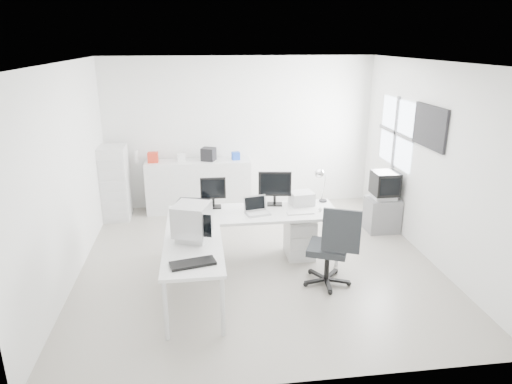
{
  "coord_description": "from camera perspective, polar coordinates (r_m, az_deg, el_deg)",
  "views": [
    {
      "loc": [
        -0.8,
        -5.93,
        3.07
      ],
      "look_at": [
        0.0,
        0.2,
        1.0
      ],
      "focal_mm": 32.0,
      "sensor_mm": 36.0,
      "label": 1
    }
  ],
  "objects": [
    {
      "name": "clutter_box_a",
      "position": [
        8.45,
        -12.76,
        4.24
      ],
      "size": [
        0.18,
        0.16,
        0.18
      ],
      "primitive_type": "cube",
      "rotation": [
        0.0,
        0.0,
        -0.01
      ],
      "color": "red",
      "rests_on": "sideboard"
    },
    {
      "name": "clutter_box_b",
      "position": [
        8.42,
        -9.35,
        4.27
      ],
      "size": [
        0.16,
        0.14,
        0.14
      ],
      "primitive_type": "cube",
      "rotation": [
        0.0,
        0.0,
        0.13
      ],
      "color": "silver",
      "rests_on": "sideboard"
    },
    {
      "name": "tv_cabinet",
      "position": [
        7.93,
        15.48,
        -2.74
      ],
      "size": [
        0.52,
        0.43,
        0.57
      ],
      "primitive_type": "cube",
      "color": "slate",
      "rests_on": "floor"
    },
    {
      "name": "desk_lamp",
      "position": [
        6.87,
        8.47,
        0.94
      ],
      "size": [
        0.2,
        0.2,
        0.54
      ],
      "primitive_type": null,
      "rotation": [
        0.0,
        0.0,
        0.15
      ],
      "color": "silver",
      "rests_on": "main_desk"
    },
    {
      "name": "crt_monitor",
      "position": [
        5.55,
        -8.01,
        -3.63
      ],
      "size": [
        0.55,
        0.55,
        0.49
      ],
      "primitive_type": null,
      "rotation": [
        0.0,
        0.0,
        -0.34
      ],
      "color": "#B7B7BA",
      "rests_on": "side_desk"
    },
    {
      "name": "office_chair",
      "position": [
        6.0,
        8.99,
        -6.5
      ],
      "size": [
        0.85,
        0.85,
        1.11
      ],
      "primitive_type": null,
      "rotation": [
        0.0,
        0.0,
        -0.41
      ],
      "color": "#282A2D",
      "rests_on": "floor"
    },
    {
      "name": "wall_picture",
      "position": [
        6.96,
        20.91,
        7.63
      ],
      "size": [
        0.04,
        0.9,
        0.6
      ],
      "primitive_type": null,
      "color": "black",
      "rests_on": "right_wall"
    },
    {
      "name": "main_desk",
      "position": [
        6.62,
        -0.34,
        -5.52
      ],
      "size": [
        2.4,
        0.8,
        0.75
      ],
      "primitive_type": null,
      "color": "silver",
      "rests_on": "floor"
    },
    {
      "name": "laser_printer",
      "position": [
        6.77,
        5.73,
        -0.78
      ],
      "size": [
        0.36,
        0.32,
        0.19
      ],
      "primitive_type": "cube",
      "rotation": [
        0.0,
        0.0,
        0.13
      ],
      "color": "silver",
      "rests_on": "main_desk"
    },
    {
      "name": "clutter_box_c",
      "position": [
        8.41,
        -5.96,
        4.72
      ],
      "size": [
        0.3,
        0.29,
        0.24
      ],
      "primitive_type": "cube",
      "rotation": [
        0.0,
        0.0,
        -0.41
      ],
      "color": "black",
      "rests_on": "sideboard"
    },
    {
      "name": "clutter_box_d",
      "position": [
        8.45,
        -2.55,
        4.54
      ],
      "size": [
        0.16,
        0.14,
        0.14
      ],
      "primitive_type": "cube",
      "rotation": [
        0.0,
        0.0,
        0.12
      ],
      "color": "#1A44B8",
      "rests_on": "sideboard"
    },
    {
      "name": "white_keyboard",
      "position": [
        6.44,
        5.57,
        -2.62
      ],
      "size": [
        0.38,
        0.13,
        0.02
      ],
      "primitive_type": "cube",
      "rotation": [
        0.0,
        0.0,
        0.03
      ],
      "color": "silver",
      "rests_on": "main_desk"
    },
    {
      "name": "back_wall",
      "position": [
        8.63,
        -2.0,
        7.36
      ],
      "size": [
        5.0,
        0.02,
        2.8
      ],
      "primitive_type": "cube",
      "color": "silver",
      "rests_on": "floor"
    },
    {
      "name": "lcd_monitor_small",
      "position": [
        6.59,
        -5.38,
        -0.07
      ],
      "size": [
        0.37,
        0.22,
        0.46
      ],
      "primitive_type": null,
      "rotation": [
        0.0,
        0.0,
        -0.02
      ],
      "color": "black",
      "rests_on": "main_desk"
    },
    {
      "name": "sideboard",
      "position": [
        8.57,
        -7.16,
        0.78
      ],
      "size": [
        1.92,
        0.48,
        0.96
      ],
      "primitive_type": "cube",
      "color": "silver",
      "rests_on": "floor"
    },
    {
      "name": "laptop",
      "position": [
        6.35,
        0.21,
        -1.87
      ],
      "size": [
        0.39,
        0.4,
        0.22
      ],
      "primitive_type": null,
      "rotation": [
        0.0,
        0.0,
        0.22
      ],
      "color": "#B7B7BA",
      "rests_on": "main_desk"
    },
    {
      "name": "black_keyboard",
      "position": [
        5.05,
        -7.91,
        -8.81
      ],
      "size": [
        0.52,
        0.3,
        0.03
      ],
      "primitive_type": "cube",
      "rotation": [
        0.0,
        0.0,
        0.23
      ],
      "color": "black",
      "rests_on": "side_desk"
    },
    {
      "name": "floor",
      "position": [
        6.73,
        0.22,
        -8.65
      ],
      "size": [
        5.0,
        5.0,
        0.01
      ],
      "primitive_type": "cube",
      "color": "beige",
      "rests_on": "ground"
    },
    {
      "name": "right_wall",
      "position": [
        6.99,
        21.04,
        3.44
      ],
      "size": [
        0.02,
        5.0,
        2.8
      ],
      "primitive_type": "cube",
      "color": "silver",
      "rests_on": "floor"
    },
    {
      "name": "window",
      "position": [
        7.98,
        17.09,
        7.1
      ],
      "size": [
        0.02,
        1.2,
        1.1
      ],
      "primitive_type": null,
      "color": "white",
      "rests_on": "right_wall"
    },
    {
      "name": "ceiling",
      "position": [
        5.99,
        0.26,
        15.93
      ],
      "size": [
        5.0,
        5.0,
        0.01
      ],
      "primitive_type": "cube",
      "color": "white",
      "rests_on": "back_wall"
    },
    {
      "name": "filing_cabinet",
      "position": [
        8.44,
        -17.22,
        1.08
      ],
      "size": [
        0.46,
        0.55,
        1.32
      ],
      "primitive_type": "cube",
      "color": "silver",
      "rests_on": "floor"
    },
    {
      "name": "clutter_bottle",
      "position": [
        8.52,
        -14.76,
        4.33
      ],
      "size": [
        0.07,
        0.07,
        0.22
      ],
      "primitive_type": "cylinder",
      "color": "silver",
      "rests_on": "sideboard"
    },
    {
      "name": "lcd_monitor_large",
      "position": [
        6.67,
        2.36,
        0.42
      ],
      "size": [
        0.5,
        0.26,
        0.5
      ],
      "primitive_type": null,
      "rotation": [
        0.0,
        0.0,
        -0.14
      ],
      "color": "black",
      "rests_on": "main_desk"
    },
    {
      "name": "white_mouse",
      "position": [
        6.55,
        8.04,
        -2.17
      ],
      "size": [
        0.05,
        0.05,
        0.05
      ],
      "primitive_type": "sphere",
      "color": "silver",
      "rests_on": "main_desk"
    },
    {
      "name": "inkjet_printer",
      "position": [
        6.5,
        -7.93,
        -1.86
      ],
      "size": [
        0.51,
        0.44,
        0.16
      ],
      "primitive_type": "cube",
      "rotation": [
        0.0,
        0.0,
        -0.24
      ],
      "color": "black",
      "rests_on": "main_desk"
    },
    {
      "name": "drawer_pedestal",
      "position": [
        6.81,
        5.49,
        -5.59
      ],
      "size": [
        0.4,
        0.5,
        0.6
      ],
      "primitive_type": "cube",
      "color": "silver",
      "rests_on": "floor"
    },
    {
      "name": "side_desk",
      "position": [
        5.59,
        -7.73,
        -10.5
      ],
      "size": [
        0.7,
        1.4,
        0.75
      ],
      "primitive_type": null,
      "color": "silver",
      "rests_on": "floor"
    },
    {
      "name": "crt_tv",
      "position": [
        7.77,
        15.8,
        0.76
      ],
      "size": [
        0.5,
        0.48,
        0.45
      ],
      "primitive_type": null,
      "color": "black",
      "rests_on": "tv_cabinet"
    },
    {
      "name": "left_wall",
      "position": [
        6.39,
        -22.59,
        1.91
      ],
      "size": [
        0.02,
        5.0,
        2.8
      ],
      "primitive_type": "cube",
      "color": "silver",
      "rests_on": "floor"
    }
  ]
}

